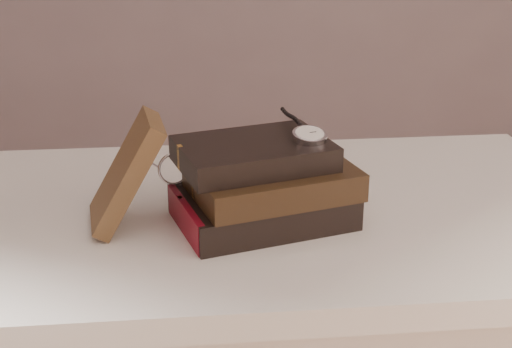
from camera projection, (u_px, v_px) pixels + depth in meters
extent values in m
cube|color=silver|center=(279.00, 217.00, 1.14)|extent=(1.00, 0.60, 0.04)
cube|color=white|center=(279.00, 251.00, 1.17)|extent=(0.88, 0.49, 0.08)
cylinder|color=white|center=(40.00, 343.00, 1.47)|extent=(0.05, 0.05, 0.71)
cylinder|color=white|center=(471.00, 318.00, 1.56)|extent=(0.05, 0.05, 0.71)
cube|color=black|center=(263.00, 206.00, 1.08)|extent=(0.28, 0.23, 0.05)
cube|color=beige|center=(265.00, 206.00, 1.08)|extent=(0.27, 0.21, 0.04)
cube|color=gold|center=(180.00, 212.00, 1.06)|extent=(0.01, 0.01, 0.05)
cube|color=maroon|center=(186.00, 219.00, 1.04)|extent=(0.05, 0.15, 0.05)
cube|color=black|center=(273.00, 180.00, 1.06)|extent=(0.26, 0.21, 0.04)
cube|color=beige|center=(275.00, 180.00, 1.06)|extent=(0.25, 0.20, 0.03)
cube|color=gold|center=(194.00, 185.00, 1.04)|extent=(0.01, 0.01, 0.04)
cube|color=black|center=(254.00, 153.00, 1.05)|extent=(0.24, 0.20, 0.04)
cube|color=beige|center=(256.00, 153.00, 1.05)|extent=(0.24, 0.19, 0.03)
cube|color=gold|center=(180.00, 158.00, 1.04)|extent=(0.01, 0.01, 0.04)
cube|color=#3F2A18|center=(126.00, 173.00, 1.04)|extent=(0.12, 0.12, 0.16)
cylinder|color=silver|center=(310.00, 136.00, 1.05)|extent=(0.06, 0.06, 0.02)
cylinder|color=white|center=(310.00, 133.00, 1.05)|extent=(0.05, 0.05, 0.01)
torus|color=silver|center=(310.00, 134.00, 1.05)|extent=(0.06, 0.06, 0.01)
cylinder|color=silver|center=(301.00, 130.00, 1.07)|extent=(0.01, 0.01, 0.01)
cube|color=black|center=(308.00, 131.00, 1.05)|extent=(0.00, 0.01, 0.00)
cube|color=black|center=(313.00, 132.00, 1.05)|extent=(0.01, 0.00, 0.00)
sphere|color=black|center=(300.00, 125.00, 1.08)|extent=(0.01, 0.01, 0.01)
sphere|color=black|center=(298.00, 123.00, 1.09)|extent=(0.01, 0.01, 0.01)
sphere|color=black|center=(297.00, 120.00, 1.09)|extent=(0.01, 0.01, 0.01)
sphere|color=black|center=(295.00, 119.00, 1.10)|extent=(0.01, 0.01, 0.01)
sphere|color=black|center=(293.00, 117.00, 1.11)|extent=(0.01, 0.01, 0.01)
sphere|color=black|center=(291.00, 116.00, 1.12)|extent=(0.01, 0.01, 0.01)
sphere|color=black|center=(289.00, 116.00, 1.12)|extent=(0.01, 0.01, 0.01)
sphere|color=black|center=(288.00, 114.00, 1.13)|extent=(0.01, 0.01, 0.01)
sphere|color=black|center=(286.00, 113.00, 1.14)|extent=(0.01, 0.01, 0.01)
sphere|color=black|center=(284.00, 111.00, 1.15)|extent=(0.01, 0.01, 0.01)
sphere|color=black|center=(283.00, 109.00, 1.16)|extent=(0.01, 0.01, 0.01)
torus|color=silver|center=(174.00, 169.00, 1.09)|extent=(0.05, 0.03, 0.05)
torus|color=silver|center=(208.00, 165.00, 1.11)|extent=(0.05, 0.03, 0.05)
cylinder|color=silver|center=(191.00, 165.00, 1.10)|extent=(0.01, 0.01, 0.00)
cylinder|color=silver|center=(150.00, 163.00, 1.13)|extent=(0.03, 0.11, 0.03)
cylinder|color=silver|center=(210.00, 155.00, 1.16)|extent=(0.03, 0.11, 0.03)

